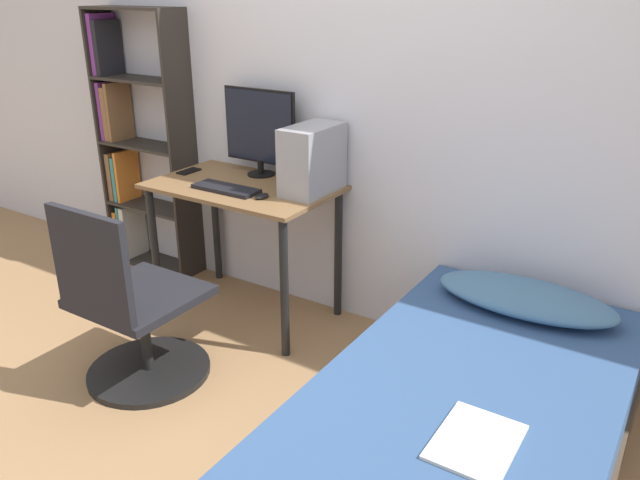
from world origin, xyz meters
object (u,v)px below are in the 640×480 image
bookshelf (134,147)px  keyboard (226,189)px  bed (457,446)px  monitor (259,129)px  office_chair (132,318)px  pc_tower (313,159)px

bookshelf → keyboard: size_ratio=4.45×
bed → monitor: 1.99m
office_chair → keyboard: size_ratio=2.45×
monitor → bed: bearing=-30.0°
bookshelf → office_chair: bearing=-44.0°
office_chair → keyboard: office_chair is taller
office_chair → pc_tower: 1.18m
office_chair → keyboard: bearing=89.8°
office_chair → monitor: (-0.02, 1.03, 0.70)m
bed → bookshelf: bearing=161.1°
office_chair → monitor: size_ratio=1.89×
bookshelf → pc_tower: size_ratio=4.54×
bookshelf → bed: (2.60, -0.89, -0.58)m
pc_tower → office_chair: bearing=-113.2°
bookshelf → pc_tower: (1.45, -0.09, 0.14)m
bookshelf → bed: bearing=-18.9°
keyboard → monitor: bearing=94.3°
pc_tower → bookshelf: bearing=176.5°
monitor → pc_tower: size_ratio=1.32×
monitor → pc_tower: monitor is taller
monitor → pc_tower: bearing=-13.9°
keyboard → pc_tower: pc_tower is taller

